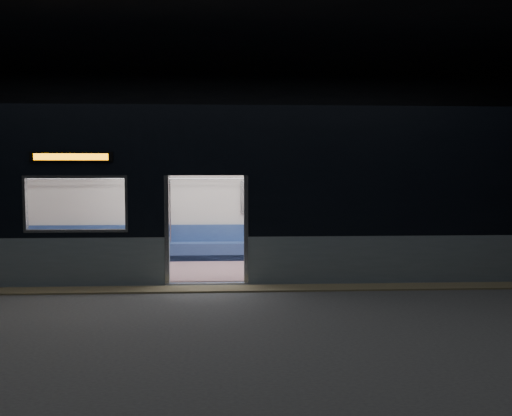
{
  "coord_description": "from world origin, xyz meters",
  "views": [
    {
      "loc": [
        0.4,
        -9.08,
        2.15
      ],
      "look_at": [
        0.99,
        2.3,
        1.35
      ],
      "focal_mm": 38.0,
      "sensor_mm": 36.0,
      "label": 1
    }
  ],
  "objects": [
    {
      "name": "passenger",
      "position": [
        4.14,
        3.55,
        0.79
      ],
      "size": [
        0.4,
        0.68,
        1.34
      ],
      "rotation": [
        0.0,
        0.0,
        -0.1
      ],
      "color": "black",
      "rests_on": "metro_car"
    },
    {
      "name": "metro_car",
      "position": [
        -0.0,
        2.54,
        1.85
      ],
      "size": [
        18.0,
        3.04,
        3.35
      ],
      "color": "#85929E",
      "rests_on": "station_floor"
    },
    {
      "name": "station_envelope",
      "position": [
        0.0,
        0.0,
        3.66
      ],
      "size": [
        24.0,
        14.0,
        5.0
      ],
      "color": "black",
      "rests_on": "station_floor"
    },
    {
      "name": "tactile_strip",
      "position": [
        0.0,
        0.55,
        0.01
      ],
      "size": [
        22.8,
        0.5,
        0.03
      ],
      "primitive_type": "cube",
      "color": "#8C7F59",
      "rests_on": "station_floor"
    },
    {
      "name": "station_floor",
      "position": [
        0.0,
        0.0,
        -0.01
      ],
      "size": [
        24.0,
        14.0,
        0.01
      ],
      "primitive_type": "cube",
      "color": "#47494C",
      "rests_on": "ground"
    },
    {
      "name": "handbag",
      "position": [
        4.15,
        3.33,
        0.67
      ],
      "size": [
        0.26,
        0.23,
        0.12
      ],
      "primitive_type": "cube",
      "rotation": [
        0.0,
        0.0,
        -0.08
      ],
      "color": "black",
      "rests_on": "passenger"
    },
    {
      "name": "transit_map",
      "position": [
        1.29,
        3.85,
        1.5
      ],
      "size": [
        1.06,
        0.03,
        0.69
      ],
      "primitive_type": "cube",
      "color": "white",
      "rests_on": "metro_car"
    }
  ]
}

